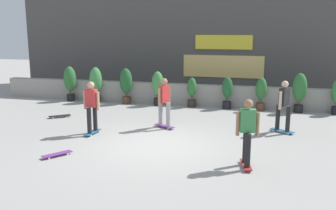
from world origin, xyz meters
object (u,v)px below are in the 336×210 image
(potted_plant_6, at_px, (261,92))
(skater_foreground, at_px, (164,101))
(potted_plant_2, at_px, (126,83))
(potted_plant_1, at_px, (96,82))
(skater_far_left, at_px, (247,130))
(skater_mid_plaza, at_px, (92,105))
(skateboard_aside, at_px, (60,116))
(skater_far_right, at_px, (284,104))
(potted_plant_4, at_px, (192,91))
(skateboard_near_camera, at_px, (57,154))
(potted_plant_3, at_px, (158,86))
(potted_plant_7, at_px, (300,90))
(potted_plant_0, at_px, (70,81))
(potted_plant_5, at_px, (227,91))

(potted_plant_6, distance_m, skater_foreground, 4.76)
(potted_plant_2, xyz_separation_m, skater_foreground, (2.68, -3.58, 0.02))
(potted_plant_1, distance_m, skater_foreground, 5.46)
(skater_far_left, bearing_deg, skater_mid_plaza, 160.06)
(potted_plant_1, bearing_deg, skateboard_aside, -91.69)
(skater_far_right, bearing_deg, skater_foreground, -174.71)
(potted_plant_1, bearing_deg, potted_plant_6, 0.00)
(potted_plant_4, xyz_separation_m, skater_mid_plaza, (-2.31, -4.87, 0.26))
(potted_plant_1, relative_size, skateboard_aside, 2.12)
(potted_plant_6, xyz_separation_m, skater_foreground, (-3.13, -3.58, 0.17))
(skater_foreground, height_order, skateboard_near_camera, skater_foreground)
(potted_plant_3, bearing_deg, potted_plant_4, 0.00)
(skater_mid_plaza, bearing_deg, potted_plant_3, 80.63)
(potted_plant_7, bearing_deg, potted_plant_3, -180.00)
(potted_plant_7, bearing_deg, skater_far_right, -103.09)
(skater_mid_plaza, bearing_deg, skateboard_near_camera, -90.26)
(potted_plant_0, bearing_deg, skateboard_near_camera, -64.59)
(potted_plant_1, xyz_separation_m, potted_plant_2, (1.44, 0.00, -0.01))
(potted_plant_2, distance_m, skater_far_right, 7.28)
(potted_plant_0, xyz_separation_m, potted_plant_1, (1.28, 0.00, -0.00))
(skater_far_right, bearing_deg, potted_plant_0, 160.77)
(skater_far_right, bearing_deg, potted_plant_3, 147.60)
(potted_plant_6, bearing_deg, potted_plant_3, -180.00)
(skater_far_right, distance_m, skateboard_aside, 8.11)
(skater_mid_plaza, distance_m, skater_foreground, 2.41)
(potted_plant_3, xyz_separation_m, skater_far_left, (4.09, -6.64, 0.09))
(skater_far_left, distance_m, skater_far_right, 3.56)
(potted_plant_1, relative_size, skateboard_near_camera, 2.05)
(skater_far_right, bearing_deg, potted_plant_6, 102.68)
(potted_plant_0, height_order, potted_plant_1, potted_plant_0)
(potted_plant_2, relative_size, potted_plant_5, 1.18)
(skateboard_aside, bearing_deg, skateboard_near_camera, -61.25)
(potted_plant_2, distance_m, potted_plant_5, 4.44)
(potted_plant_2, height_order, skater_mid_plaza, skater_mid_plaza)
(skateboard_near_camera, bearing_deg, potted_plant_3, 83.42)
(potted_plant_4, height_order, skater_far_left, skater_far_left)
(potted_plant_0, relative_size, potted_plant_7, 1.01)
(skateboard_aside, bearing_deg, potted_plant_0, 110.88)
(potted_plant_0, bearing_deg, potted_plant_3, -0.00)
(potted_plant_2, relative_size, potted_plant_7, 1.00)
(potted_plant_2, xyz_separation_m, potted_plant_7, (7.28, 0.00, 0.00))
(skater_foreground, height_order, skateboard_aside, skater_foreground)
(potted_plant_1, xyz_separation_m, skateboard_aside, (-0.09, -3.10, -0.86))
(skateboard_near_camera, relative_size, skateboard_aside, 1.04)
(potted_plant_3, height_order, potted_plant_4, potted_plant_3)
(potted_plant_5, bearing_deg, skater_far_left, -80.63)
(potted_plant_2, relative_size, potted_plant_4, 1.25)
(potted_plant_5, bearing_deg, potted_plant_4, -180.00)
(skateboard_aside, bearing_deg, potted_plant_1, 88.31)
(skater_foreground, distance_m, skateboard_aside, 4.33)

